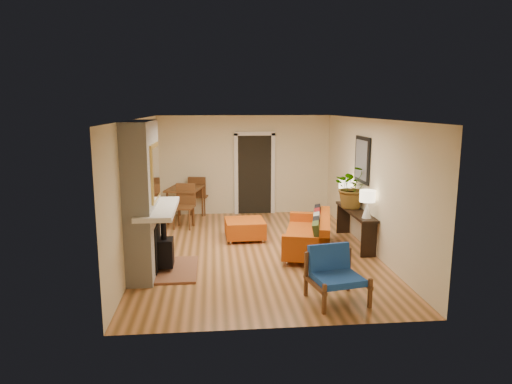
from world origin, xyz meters
The scene contains 10 objects.
room_shell centered at (0.60, 2.63, 1.24)m, with size 6.50×6.50×6.50m.
fireplace centered at (-2.00, -1.00, 1.24)m, with size 1.09×1.68×2.60m.
sofa centered at (1.07, -0.15, 0.34)m, with size 1.31×2.13×0.78m.
ottoman centered at (-0.18, 0.83, 0.24)m, with size 0.86×0.86×0.42m.
blue_chair centered at (0.91, -2.41, 0.43)m, with size 0.89×0.87×0.80m.
dining_table centered at (-1.47, 2.58, 0.68)m, with size 1.11×1.96×1.03m.
console_table centered at (2.07, 0.23, 0.58)m, with size 0.34×1.85×0.72m.
lamp_near centered at (2.07, -0.43, 1.06)m, with size 0.30×0.30×0.54m.
lamp_far centered at (2.07, 1.01, 1.06)m, with size 0.30×0.30×0.54m.
houseplant centered at (2.06, 0.45, 1.18)m, with size 0.82×0.71×0.91m, color #1E5919.
Camera 1 is at (-0.85, -8.68, 2.84)m, focal length 32.00 mm.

